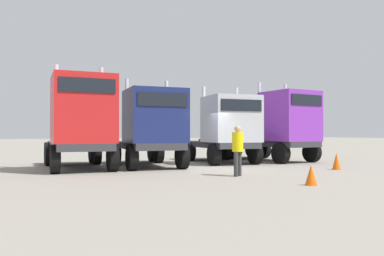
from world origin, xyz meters
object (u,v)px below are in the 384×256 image
at_px(semi_truck_red, 81,122).
at_px(semi_truck_purple, 281,126).
at_px(visitor_in_hivis, 238,147).
at_px(traffic_cone_far, 311,175).
at_px(semi_truck_silver, 226,129).
at_px(traffic_cone_mid, 336,161).
at_px(semi_truck_navy, 151,127).

relative_size(semi_truck_red, semi_truck_purple, 0.97).
xyz_separation_m(visitor_in_hivis, traffic_cone_far, (0.70, -3.03, -0.75)).
distance_m(semi_truck_silver, traffic_cone_far, 8.80).
bearing_deg(traffic_cone_mid, semi_truck_navy, 148.35).
height_order(semi_truck_red, semi_truck_navy, semi_truck_red).
height_order(semi_truck_silver, semi_truck_purple, semi_truck_purple).
height_order(semi_truck_silver, traffic_cone_mid, semi_truck_silver).
bearing_deg(semi_truck_purple, semi_truck_red, -92.32).
bearing_deg(visitor_in_hivis, semi_truck_silver, 121.04).
height_order(semi_truck_silver, visitor_in_hivis, semi_truck_silver).
relative_size(semi_truck_navy, visitor_in_hivis, 3.39).
bearing_deg(visitor_in_hivis, semi_truck_purple, 98.01).
xyz_separation_m(semi_truck_navy, traffic_cone_mid, (6.86, -4.23, -1.46)).
xyz_separation_m(visitor_in_hivis, traffic_cone_mid, (5.14, 0.46, -0.71)).
relative_size(visitor_in_hivis, traffic_cone_far, 2.96).
height_order(traffic_cone_mid, traffic_cone_far, traffic_cone_mid).
bearing_deg(semi_truck_red, traffic_cone_mid, 68.07).
distance_m(traffic_cone_mid, traffic_cone_far, 5.65).
height_order(semi_truck_red, visitor_in_hivis, semi_truck_red).
bearing_deg(semi_truck_purple, traffic_cone_far, -37.61).
height_order(semi_truck_navy, traffic_cone_far, semi_truck_navy).
distance_m(semi_truck_silver, semi_truck_purple, 3.39).
bearing_deg(traffic_cone_mid, visitor_in_hivis, -174.85).
bearing_deg(traffic_cone_far, semi_truck_red, 125.14).
bearing_deg(semi_truck_silver, semi_truck_navy, -75.24).
relative_size(semi_truck_navy, semi_truck_silver, 1.03).
bearing_deg(semi_truck_navy, visitor_in_hivis, 23.44).
relative_size(traffic_cone_mid, traffic_cone_far, 1.14).
distance_m(semi_truck_silver, traffic_cone_mid, 5.79).
bearing_deg(semi_truck_red, semi_truck_silver, 96.94).
height_order(semi_truck_purple, traffic_cone_mid, semi_truck_purple).
xyz_separation_m(semi_truck_navy, visitor_in_hivis, (1.73, -4.69, -0.75)).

